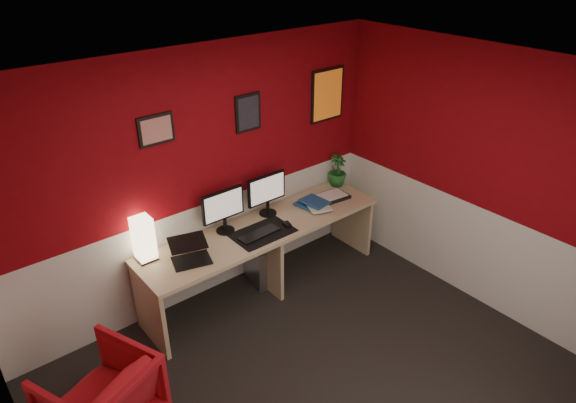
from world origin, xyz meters
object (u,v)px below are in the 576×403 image
(shoji_lamp, at_px, (144,240))
(laptop, at_px, (191,251))
(monitor_left, at_px, (224,205))
(armchair, at_px, (101,397))
(monitor_right, at_px, (267,189))
(potted_plant, at_px, (337,170))
(desk, at_px, (264,258))
(zen_tray, at_px, (332,197))
(pc_tower, at_px, (258,261))

(shoji_lamp, distance_m, laptop, 0.42)
(monitor_left, height_order, armchair, monitor_left)
(laptop, bearing_deg, shoji_lamp, 151.95)
(monitor_right, xyz_separation_m, potted_plant, (1.02, 0.03, -0.11))
(desk, distance_m, potted_plant, 1.35)
(monitor_right, bearing_deg, desk, -136.53)
(desk, xyz_separation_m, laptop, (-0.84, -0.07, 0.47))
(potted_plant, bearing_deg, laptop, -172.22)
(armchair, bearing_deg, potted_plant, 172.92)
(zen_tray, xyz_separation_m, pc_tower, (-0.92, 0.13, -0.52))
(pc_tower, bearing_deg, armchair, -149.14)
(desk, height_order, pc_tower, desk)
(monitor_left, bearing_deg, potted_plant, 1.48)
(zen_tray, bearing_deg, laptop, -177.29)
(zen_tray, xyz_separation_m, armchair, (-2.90, -0.63, -0.43))
(shoji_lamp, bearing_deg, armchair, -134.32)
(pc_tower, relative_size, armchair, 0.64)
(zen_tray, bearing_deg, pc_tower, 172.06)
(zen_tray, bearing_deg, monitor_left, 173.03)
(potted_plant, bearing_deg, pc_tower, -176.72)
(desk, bearing_deg, armchair, -162.57)
(potted_plant, distance_m, pc_tower, 1.37)
(desk, height_order, armchair, desk)
(desk, relative_size, shoji_lamp, 6.50)
(shoji_lamp, relative_size, potted_plant, 1.09)
(laptop, bearing_deg, desk, 20.84)
(potted_plant, relative_size, pc_tower, 0.81)
(monitor_right, bearing_deg, armchair, -159.60)
(desk, xyz_separation_m, potted_plant, (1.22, 0.22, 0.55))
(desk, height_order, potted_plant, potted_plant)
(monitor_right, relative_size, armchair, 0.83)
(laptop, relative_size, pc_tower, 0.73)
(laptop, relative_size, zen_tray, 0.94)
(pc_tower, bearing_deg, potted_plant, 13.13)
(shoji_lamp, bearing_deg, monitor_right, -1.54)
(desk, xyz_separation_m, monitor_right, (0.20, 0.19, 0.66))
(laptop, distance_m, pc_tower, 1.09)
(potted_plant, relative_size, armchair, 0.52)
(monitor_left, xyz_separation_m, pc_tower, (0.36, -0.03, -0.80))
(laptop, height_order, pc_tower, laptop)
(desk, distance_m, monitor_right, 0.71)
(laptop, height_order, zen_tray, laptop)
(shoji_lamp, xyz_separation_m, potted_plant, (2.35, -0.01, -0.02))
(laptop, height_order, monitor_right, monitor_right)
(desk, xyz_separation_m, armchair, (-1.95, -0.61, -0.05))
(pc_tower, xyz_separation_m, armchair, (-1.98, -0.76, 0.09))
(potted_plant, height_order, pc_tower, potted_plant)
(desk, xyz_separation_m, shoji_lamp, (-1.14, 0.22, 0.56))
(monitor_right, relative_size, pc_tower, 1.29)
(shoji_lamp, distance_m, potted_plant, 2.35)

